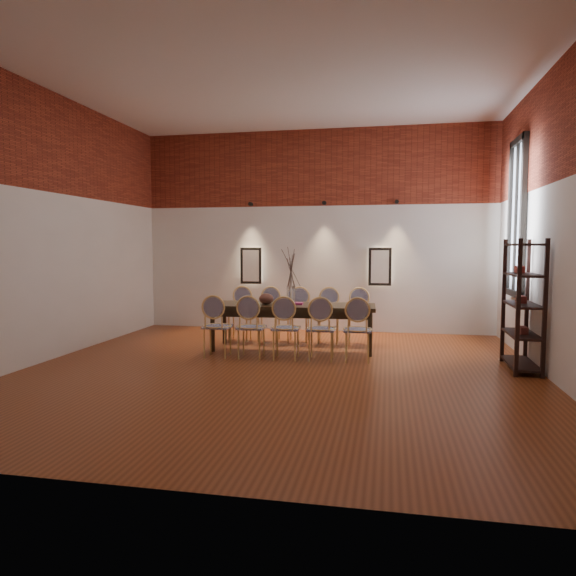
% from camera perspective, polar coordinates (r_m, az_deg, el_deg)
% --- Properties ---
extents(floor, '(7.00, 7.00, 0.02)m').
position_cam_1_polar(floor, '(7.09, -1.12, -9.28)').
color(floor, brown).
rests_on(floor, ground).
extents(ceiling, '(7.00, 7.00, 0.02)m').
position_cam_1_polar(ceiling, '(7.26, -1.17, 23.23)').
color(ceiling, silver).
rests_on(ceiling, ground).
extents(wall_back, '(7.00, 0.10, 4.00)m').
position_cam_1_polar(wall_back, '(10.38, 3.01, 6.32)').
color(wall_back, silver).
rests_on(wall_back, ground).
extents(wall_front, '(7.00, 0.10, 4.00)m').
position_cam_1_polar(wall_front, '(3.51, -13.64, 9.46)').
color(wall_front, silver).
rests_on(wall_front, ground).
extents(wall_left, '(0.10, 7.00, 4.00)m').
position_cam_1_polar(wall_left, '(8.39, -25.74, 6.26)').
color(wall_left, silver).
rests_on(wall_left, ground).
extents(wall_right, '(0.10, 7.00, 4.00)m').
position_cam_1_polar(wall_right, '(7.05, 28.54, 6.55)').
color(wall_right, silver).
rests_on(wall_right, ground).
extents(brick_band_back, '(7.00, 0.02, 1.50)m').
position_cam_1_polar(brick_band_back, '(10.43, 2.99, 13.22)').
color(brick_band_back, maroon).
rests_on(brick_band_back, ground).
extents(brick_band_front, '(7.00, 0.02, 1.50)m').
position_cam_1_polar(brick_band_front, '(3.88, -13.56, 28.10)').
color(brick_band_front, maroon).
rests_on(brick_band_front, ground).
extents(brick_band_left, '(0.02, 7.00, 1.50)m').
position_cam_1_polar(brick_band_left, '(8.48, -25.66, 14.75)').
color(brick_band_left, maroon).
rests_on(brick_band_left, ground).
extents(brick_band_right, '(0.02, 7.00, 1.50)m').
position_cam_1_polar(brick_band_right, '(7.20, 28.39, 16.56)').
color(brick_band_right, maroon).
rests_on(brick_band_right, ground).
extents(niche_left, '(0.36, 0.06, 0.66)m').
position_cam_1_polar(niche_left, '(10.55, -4.10, 2.49)').
color(niche_left, '#FFEAC6').
rests_on(niche_left, wall_back).
extents(niche_right, '(0.36, 0.06, 0.66)m').
position_cam_1_polar(niche_right, '(10.19, 10.18, 2.35)').
color(niche_right, '#FFEAC6').
rests_on(niche_right, wall_back).
extents(spot_fixture_left, '(0.08, 0.10, 0.08)m').
position_cam_1_polar(spot_fixture_left, '(10.55, -4.18, 9.28)').
color(spot_fixture_left, black).
rests_on(spot_fixture_left, wall_back).
extents(spot_fixture_mid, '(0.08, 0.10, 0.08)m').
position_cam_1_polar(spot_fixture_mid, '(10.26, 4.04, 9.41)').
color(spot_fixture_mid, black).
rests_on(spot_fixture_mid, wall_back).
extents(spot_fixture_right, '(0.08, 0.10, 0.08)m').
position_cam_1_polar(spot_fixture_right, '(10.18, 11.99, 9.36)').
color(spot_fixture_right, black).
rests_on(spot_fixture_right, wall_back).
extents(window_glass, '(0.02, 0.78, 2.38)m').
position_cam_1_polar(window_glass, '(8.97, 24.16, 7.14)').
color(window_glass, silver).
rests_on(window_glass, wall_right).
extents(window_frame, '(0.08, 0.90, 2.50)m').
position_cam_1_polar(window_frame, '(8.96, 24.04, 7.15)').
color(window_frame, black).
rests_on(window_frame, wall_right).
extents(window_mullion, '(0.06, 0.06, 2.40)m').
position_cam_1_polar(window_mullion, '(8.96, 24.04, 7.15)').
color(window_mullion, black).
rests_on(window_mullion, wall_right).
extents(dining_table, '(2.70, 0.97, 0.75)m').
position_cam_1_polar(dining_table, '(8.45, 0.52, -4.35)').
color(dining_table, '#312314').
rests_on(dining_table, floor).
extents(chair_near_a, '(0.46, 0.46, 0.94)m').
position_cam_1_polar(chair_near_a, '(7.98, -7.86, -4.24)').
color(chair_near_a, '#E2BB6C').
rests_on(chair_near_a, floor).
extents(chair_near_b, '(0.46, 0.46, 0.94)m').
position_cam_1_polar(chair_near_b, '(7.84, -4.10, -4.36)').
color(chair_near_b, '#E2BB6C').
rests_on(chair_near_b, floor).
extents(chair_near_c, '(0.46, 0.46, 0.94)m').
position_cam_1_polar(chair_near_c, '(7.74, -0.23, -4.47)').
color(chair_near_c, '#E2BB6C').
rests_on(chair_near_c, floor).
extents(chair_near_d, '(0.46, 0.46, 0.94)m').
position_cam_1_polar(chair_near_d, '(7.68, 3.72, -4.56)').
color(chair_near_d, '#E2BB6C').
rests_on(chair_near_d, floor).
extents(chair_near_e, '(0.46, 0.46, 0.94)m').
position_cam_1_polar(chair_near_e, '(7.65, 7.73, -4.62)').
color(chair_near_e, '#E2BB6C').
rests_on(chair_near_e, floor).
extents(chair_far_a, '(0.46, 0.46, 0.94)m').
position_cam_1_polar(chair_far_a, '(9.33, -5.37, -2.92)').
color(chair_far_a, '#E2BB6C').
rests_on(chair_far_a, floor).
extents(chair_far_b, '(0.46, 0.46, 0.94)m').
position_cam_1_polar(chair_far_b, '(9.21, -2.14, -3.00)').
color(chair_far_b, '#E2BB6C').
rests_on(chair_far_b, floor).
extents(chair_far_c, '(0.46, 0.46, 0.94)m').
position_cam_1_polar(chair_far_c, '(9.13, 1.16, -3.07)').
color(chair_far_c, '#E2BB6C').
rests_on(chair_far_c, floor).
extents(chair_far_d, '(0.46, 0.46, 0.94)m').
position_cam_1_polar(chair_far_d, '(9.08, 4.51, -3.13)').
color(chair_far_d, '#E2BB6C').
rests_on(chair_far_d, floor).
extents(chair_far_e, '(0.46, 0.46, 0.94)m').
position_cam_1_polar(chair_far_e, '(9.05, 7.89, -3.18)').
color(chair_far_e, '#E2BB6C').
rests_on(chair_far_e, floor).
extents(vase, '(0.14, 0.14, 0.30)m').
position_cam_1_polar(vase, '(8.39, 0.33, -0.80)').
color(vase, silver).
rests_on(vase, dining_table).
extents(dried_branches, '(0.50, 0.50, 0.70)m').
position_cam_1_polar(dried_branches, '(8.36, 0.33, 2.27)').
color(dried_branches, brown).
rests_on(dried_branches, vase).
extents(bowl, '(0.24, 0.24, 0.18)m').
position_cam_1_polar(bowl, '(8.41, -2.42, -1.20)').
color(bowl, brown).
rests_on(bowl, dining_table).
extents(book, '(0.27, 0.19, 0.03)m').
position_cam_1_polar(book, '(8.39, 0.76, -1.73)').
color(book, '#931D52').
rests_on(book, dining_table).
extents(shelving_rack, '(0.40, 1.01, 1.80)m').
position_cam_1_polar(shelving_rack, '(7.74, 24.64, -1.68)').
color(shelving_rack, black).
rests_on(shelving_rack, floor).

